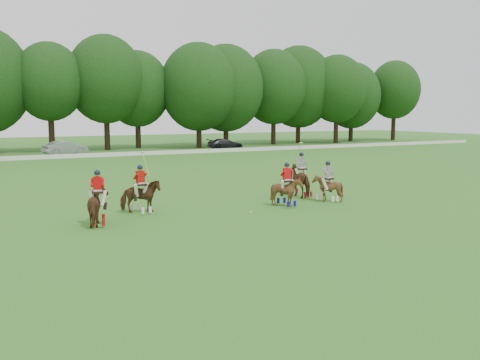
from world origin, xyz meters
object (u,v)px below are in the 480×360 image
car_right (225,144)px  polo_red_b (141,196)px  polo_red_c (287,191)px  polo_red_a (98,205)px  polo_ball (251,212)px  polo_stripe_a (301,180)px  polo_stripe_b (327,188)px  car_mid (65,148)px

car_right → polo_red_b: bearing=154.1°
car_right → polo_red_c: bearing=163.4°
polo_red_a → polo_ball: bearing=-5.2°
polo_stripe_a → polo_stripe_b: bearing=-83.7°
car_mid → polo_stripe_b: (6.24, -38.79, -0.02)m
polo_stripe_a → polo_stripe_b: 2.11m
polo_stripe_b → polo_ball: bearing=-170.6°
polo_red_b → polo_red_a: bearing=-143.4°
polo_stripe_b → car_right: bearing=70.7°
polo_red_c → polo_ball: 2.63m
polo_stripe_a → polo_red_c: bearing=-137.3°
polo_stripe_b → polo_ball: (-5.10, -0.84, -0.71)m
car_right → polo_stripe_b: (-13.57, -38.79, 0.09)m
polo_red_c → car_mid: bearing=95.2°
polo_stripe_b → polo_ball: 5.22m
polo_red_b → car_right: bearing=58.1°
polo_stripe_a → car_right: bearing=69.4°
polo_red_c → polo_ball: size_ratio=24.53×
car_right → polo_stripe_b: polo_stripe_b is taller
polo_stripe_b → polo_ball: polo_stripe_b is taller
car_mid → polo_stripe_b: polo_stripe_b is taller
polo_stripe_a → polo_red_a: bearing=-169.0°
polo_red_a → polo_ball: size_ratio=25.82×
polo_red_b → polo_ball: bearing=-28.0°
polo_stripe_a → car_mid: bearing=99.3°
polo_ball → polo_stripe_b: bearing=9.4°
car_right → polo_red_c: (-16.24, -38.95, 0.11)m
polo_red_a → polo_stripe_b: polo_red_a is taller
polo_red_b → polo_stripe_a: 9.43m
polo_red_b → polo_stripe_b: 9.77m
polo_red_c → polo_red_b: bearing=166.1°
polo_red_a → polo_stripe_b: 12.04m
polo_red_c → polo_red_a: bearing=-179.7°
polo_red_c → car_right: bearing=67.4°
car_mid → polo_ball: size_ratio=52.53×
polo_ball → polo_red_a: bearing=174.8°
car_mid → polo_red_c: polo_red_c is taller
car_mid → car_right: size_ratio=1.03×
car_right → polo_red_a: size_ratio=1.98×
polo_ball → polo_stripe_a: bearing=31.0°
polo_red_c → polo_stripe_b: size_ratio=1.03×
car_right → polo_red_b: 43.86m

